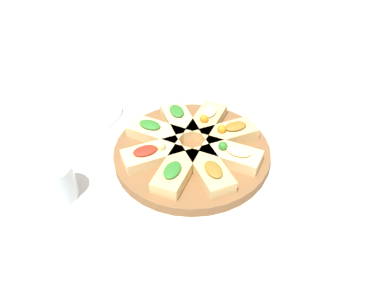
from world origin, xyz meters
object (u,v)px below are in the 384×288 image
(serving_board, at_px, (192,152))
(plate_right, at_px, (79,110))
(water_glass, at_px, (56,181))
(napkin_stack, at_px, (306,108))

(serving_board, relative_size, plate_right, 1.54)
(plate_right, distance_m, water_glass, 0.33)
(water_glass, bearing_deg, serving_board, -99.57)
(plate_right, relative_size, napkin_stack, 1.98)
(plate_right, height_order, water_glass, water_glass)
(water_glass, xyz_separation_m, napkin_stack, (-0.07, -0.72, -0.04))
(serving_board, xyz_separation_m, napkin_stack, (-0.01, -0.40, -0.01))
(water_glass, distance_m, napkin_stack, 0.72)
(napkin_stack, bearing_deg, water_glass, 84.84)
(plate_right, bearing_deg, napkin_stack, -121.68)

